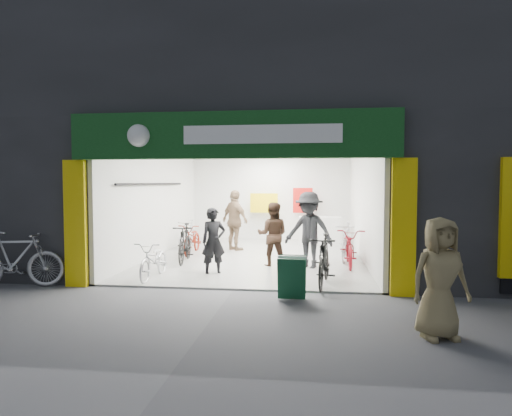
% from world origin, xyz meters
% --- Properties ---
extents(ground, '(60.00, 60.00, 0.00)m').
position_xyz_m(ground, '(0.00, 0.00, 0.00)').
color(ground, '#56565B').
rests_on(ground, ground).
extents(building, '(17.00, 10.27, 8.00)m').
position_xyz_m(building, '(0.91, 4.99, 4.31)').
color(building, '#232326').
rests_on(building, ground).
extents(bike_left_front, '(0.57, 1.61, 0.85)m').
position_xyz_m(bike_left_front, '(-1.92, 0.85, 0.42)').
color(bike_left_front, silver).
rests_on(bike_left_front, ground).
extents(bike_left_midfront, '(0.67, 1.79, 1.05)m').
position_xyz_m(bike_left_midfront, '(-1.80, 2.87, 0.52)').
color(bike_left_midfront, black).
rests_on(bike_left_midfront, ground).
extents(bike_left_midback, '(0.64, 1.74, 0.91)m').
position_xyz_m(bike_left_midback, '(-2.00, 4.37, 0.45)').
color(bike_left_midback, maroon).
rests_on(bike_left_midback, ground).
extents(bike_left_back, '(0.64, 1.59, 0.93)m').
position_xyz_m(bike_left_back, '(-2.44, 5.53, 0.47)').
color(bike_left_back, '#B7B8BC').
rests_on(bike_left_back, ground).
extents(bike_right_front, '(0.72, 1.84, 1.08)m').
position_xyz_m(bike_right_front, '(1.80, 0.60, 0.54)').
color(bike_right_front, black).
rests_on(bike_right_front, ground).
extents(bike_right_mid, '(0.70, 1.91, 0.99)m').
position_xyz_m(bike_right_mid, '(2.50, 2.87, 0.50)').
color(bike_right_mid, maroon).
rests_on(bike_right_mid, ground).
extents(bike_right_back, '(0.82, 1.81, 1.05)m').
position_xyz_m(bike_right_back, '(2.48, 3.75, 0.53)').
color(bike_right_back, '#B6B6BB').
rests_on(bike_right_back, ground).
extents(parked_bike, '(2.01, 0.99, 1.16)m').
position_xyz_m(parked_bike, '(-4.44, -0.30, 0.58)').
color(parked_bike, '#AAAAAF').
rests_on(parked_bike, ground).
extents(customer_a, '(0.68, 0.60, 1.56)m').
position_xyz_m(customer_a, '(-0.71, 1.45, 0.78)').
color(customer_a, black).
rests_on(customer_a, ground).
extents(customer_b, '(0.81, 0.63, 1.64)m').
position_xyz_m(customer_b, '(0.56, 2.63, 0.82)').
color(customer_b, '#322017').
rests_on(customer_b, ground).
extents(customer_c, '(1.41, 1.10, 1.91)m').
position_xyz_m(customer_c, '(1.47, 2.45, 0.96)').
color(customer_c, black).
rests_on(customer_c, ground).
extents(customer_d, '(1.15, 1.09, 1.91)m').
position_xyz_m(customer_d, '(-0.83, 5.06, 0.95)').
color(customer_d, '#81654B').
rests_on(customer_d, ground).
extents(pedestrian_near, '(0.93, 0.72, 1.67)m').
position_xyz_m(pedestrian_near, '(3.30, -2.38, 0.84)').
color(pedestrian_near, olive).
rests_on(pedestrian_near, ground).
extents(sandwich_board, '(0.53, 0.53, 0.78)m').
position_xyz_m(sandwich_board, '(1.20, -0.54, 0.43)').
color(sandwich_board, '#104025').
rests_on(sandwich_board, ground).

